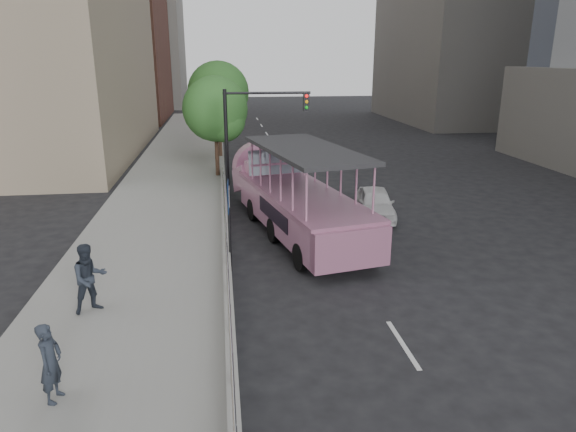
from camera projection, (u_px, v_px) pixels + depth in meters
name	position (u px, v px, depth m)	size (l,w,h in m)	color
ground	(343.00, 308.00, 14.13)	(160.00, 160.00, 0.00)	black
sidewalk	(165.00, 209.00, 22.84)	(5.50, 80.00, 0.30)	gray
kerb_wall	(227.00, 270.00, 15.49)	(0.24, 30.00, 0.36)	gray
guardrail	(226.00, 249.00, 15.30)	(0.07, 22.00, 0.71)	#AFB0B4
duck_boat	(292.00, 198.00, 20.30)	(4.66, 10.89, 3.52)	black
car	(375.00, 203.00, 22.04)	(1.50, 3.72, 1.27)	silver
pedestrian_near	(51.00, 363.00, 9.66)	(0.59, 0.39, 1.62)	#252C36
pedestrian_mid	(89.00, 278.00, 13.10)	(0.89, 0.70, 1.84)	#252C36
parking_sign	(229.00, 217.00, 16.05)	(0.09, 0.67, 2.98)	black
traffic_signal	(251.00, 125.00, 24.72)	(4.20, 0.32, 5.20)	black
street_tree_near	(217.00, 112.00, 27.67)	(3.52, 3.52, 5.72)	#3E261C
street_tree_far	(220.00, 95.00, 33.24)	(3.97, 3.97, 6.45)	#3E261C
midrise_stone_b	(122.00, 32.00, 69.80)	(16.00, 14.00, 20.00)	slate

